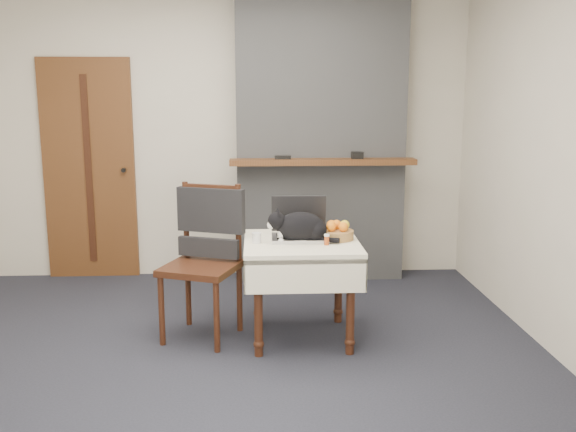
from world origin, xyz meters
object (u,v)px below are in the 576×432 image
door (89,170)px  pill_bottle (327,239)px  chair (207,240)px  laptop (299,228)px  fruit_basket (337,232)px  side_table (301,257)px  cream_jar (257,238)px  cat (302,227)px

door → pill_bottle: 2.67m
pill_bottle → chair: (-0.81, 0.27, -0.05)m
laptop → fruit_basket: 0.27m
side_table → laptop: laptop is taller
cream_jar → fruit_basket: bearing=8.4°
pill_bottle → chair: 0.86m
side_table → fruit_basket: size_ratio=3.46×
cream_jar → fruit_basket: size_ratio=0.32×
side_table → chair: size_ratio=0.73×
cat → fruit_basket: (0.25, 0.06, -0.05)m
cream_jar → door: bearing=131.9°
door → fruit_basket: (2.07, -1.60, -0.25)m
door → side_table: door is taller
laptop → cat: bearing=-86.0°
door → chair: bearing=-52.2°
side_table → cream_jar: (-0.31, -0.05, 0.15)m
cat → cream_jar: size_ratio=6.85×
cat → fruit_basket: 0.26m
cat → cream_jar: bearing=178.7°
cat → chair: chair is taller
pill_bottle → chair: size_ratio=0.07×
chair → side_table: bearing=8.3°
cat → side_table: bearing=82.7°
laptop → side_table: bearing=-84.4°
chair → fruit_basket: bearing=13.9°
side_table → cream_jar: 0.34m
side_table → pill_bottle: 0.25m
laptop → cat: size_ratio=0.80×
door → fruit_basket: 2.63m
laptop → cream_jar: 0.33m
cream_jar → chair: (-0.35, 0.19, -0.05)m
fruit_basket → side_table: bearing=-171.7°
laptop → cream_jar: (-0.30, -0.15, -0.04)m
laptop → fruit_basket: laptop is taller
cat → chair: (-0.65, 0.17, -0.12)m
cat → cream_jar: (-0.31, -0.02, -0.07)m
side_table → cat: cat is taller
cream_jar → pill_bottle: bearing=-10.0°
laptop → cream_jar: bearing=-152.9°
cream_jar → fruit_basket: fruit_basket is taller
door → laptop: (1.81, -1.54, -0.23)m
cream_jar → chair: chair is taller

